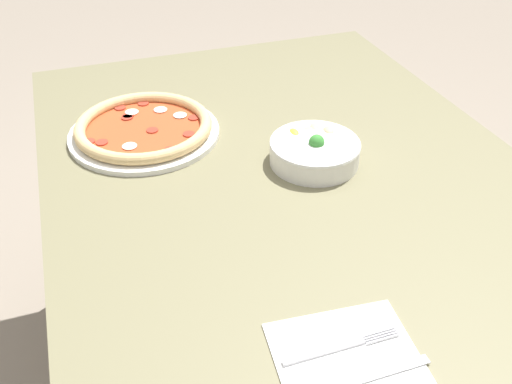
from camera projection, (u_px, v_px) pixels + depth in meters
name	position (u px, v px, depth m)	size (l,w,h in m)	color
ground_plane	(278.00, 381.00, 1.61)	(8.00, 8.00, 0.00)	gray
dining_table	(285.00, 200.00, 1.24)	(1.30, 0.98, 0.73)	#706B4C
pizza	(144.00, 128.00, 1.27)	(0.33, 0.33, 0.04)	white
bowl	(315.00, 150.00, 1.17)	(0.19, 0.19, 0.07)	white
napkin	(351.00, 366.00, 0.77)	(0.22, 0.22, 0.00)	white
fork	(340.00, 348.00, 0.79)	(0.01, 0.18, 0.00)	silver
knife	(353.00, 381.00, 0.75)	(0.02, 0.21, 0.01)	silver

